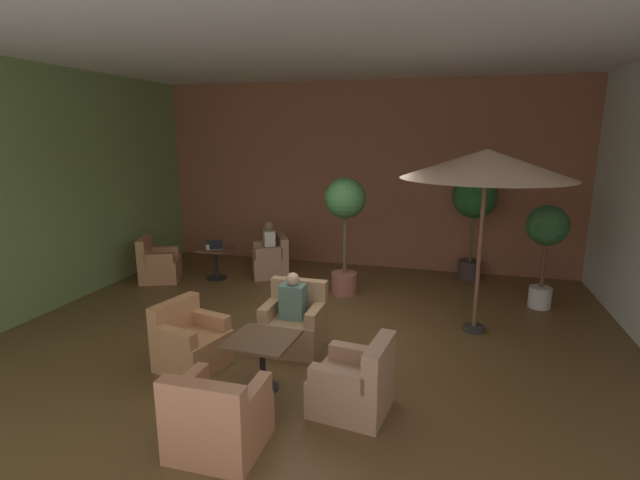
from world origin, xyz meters
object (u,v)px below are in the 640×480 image
patio_umbrella_tall_red (486,165)px  potted_tree_mid_left (474,204)px  cafe_table_front_left (216,258)px  potted_tree_mid_right (547,236)px  armchair_front_right_north (355,384)px  potted_tree_left_corner (345,215)px  armchair_front_right_south (191,343)px  patron_by_window (293,299)px  armchair_front_right_west (217,420)px  armchair_front_left_east (158,265)px  armchair_front_left_north (271,260)px  patron_blue_shirt (269,240)px  cafe_table_front_right (262,349)px  armchair_front_right_east (294,325)px  iced_drink_cup (208,247)px  open_laptop (215,247)px

patio_umbrella_tall_red → potted_tree_mid_left: 2.91m
cafe_table_front_left → potted_tree_mid_right: (6.15, -0.02, 0.82)m
armchair_front_right_north → potted_tree_left_corner: bearing=104.1°
armchair_front_right_north → potted_tree_left_corner: potted_tree_left_corner is taller
armchair_front_right_south → patron_by_window: 1.44m
armchair_front_right_west → cafe_table_front_left: bearing=117.6°
cafe_table_front_left → armchair_front_left_east: (-1.06, -0.43, -0.11)m
armchair_front_left_north → patron_blue_shirt: bearing=-152.7°
cafe_table_front_left → cafe_table_front_right: size_ratio=0.83×
armchair_front_right_east → iced_drink_cup: bearing=136.9°
patio_umbrella_tall_red → armchair_front_right_south: bearing=-149.1°
cafe_table_front_right → iced_drink_cup: (-2.64, 3.62, 0.18)m
armchair_front_left_east → potted_tree_mid_right: (7.22, 0.41, 0.93)m
armchair_front_left_north → armchair_front_left_east: (-2.08, -0.95, 0.01)m
patio_umbrella_tall_red → potted_tree_mid_left: patio_umbrella_tall_red is taller
cafe_table_front_right → armchair_front_right_south: armchair_front_right_south is taller
armchair_front_right_west → armchair_front_left_east: bearing=129.1°
armchair_front_left_east → armchair_front_right_north: bearing=-36.3°
iced_drink_cup → armchair_front_right_south: bearing=-65.2°
cafe_table_front_left → cafe_table_front_right: same height
armchair_front_right_east → patron_blue_shirt: bearing=116.9°
cafe_table_front_right → armchair_front_right_north: size_ratio=0.89×
cafe_table_front_left → armchair_front_right_west: size_ratio=0.78×
armchair_front_left_north → armchair_front_right_east: (1.56, -3.15, 0.01)m
potted_tree_left_corner → potted_tree_mid_right: 3.42m
open_laptop → armchair_front_right_north: bearing=-46.6°
armchair_front_right_south → patio_umbrella_tall_red: 4.69m
armchair_front_left_north → patron_by_window: (1.56, -3.19, 0.42)m
armchair_front_right_south → potted_tree_left_corner: potted_tree_left_corner is taller
armchair_front_right_north → patron_by_window: (-1.11, 1.24, 0.43)m
armchair_front_left_east → armchair_front_right_south: bearing=-50.5°
iced_drink_cup → open_laptop: (0.11, 0.09, -0.00)m
patron_by_window → armchair_front_right_west: bearing=-90.3°
cafe_table_front_right → potted_tree_mid_right: potted_tree_mid_right is taller
cafe_table_front_left → armchair_front_left_north: 1.15m
potted_tree_mid_left → armchair_front_right_north: bearing=-104.4°
armchair_front_left_north → patron_blue_shirt: size_ratio=1.50×
armchair_front_right_west → patio_umbrella_tall_red: 4.83m
armchair_front_left_east → armchair_front_right_south: 3.97m
potted_tree_mid_right → open_laptop: 6.15m
potted_tree_mid_left → open_laptop: 5.29m
patron_blue_shirt → potted_tree_mid_left: bearing=12.3°
cafe_table_front_right → armchair_front_right_south: bearing=166.3°
armchair_front_right_north → armchair_front_right_east: armchair_front_right_east is taller
armchair_front_right_south → armchair_front_right_west: armchair_front_right_south is taller
armchair_front_left_east → iced_drink_cup: bearing=16.4°
armchair_front_left_north → open_laptop: size_ratio=2.82×
potted_tree_mid_right → patron_blue_shirt: (-5.17, 0.53, -0.50)m
cafe_table_front_left → armchair_front_left_north: (1.01, 0.52, -0.12)m
armchair_front_right_south → potted_tree_mid_left: size_ratio=0.42×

